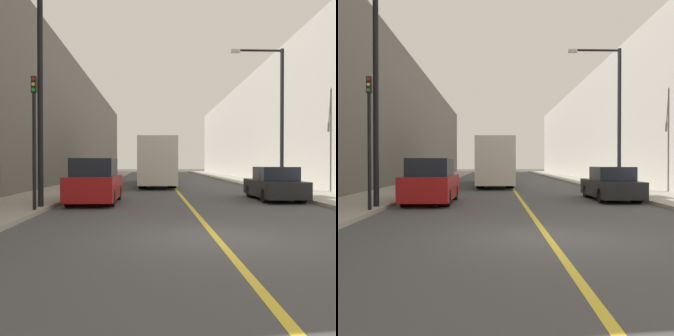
% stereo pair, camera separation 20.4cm
% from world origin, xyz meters
% --- Properties ---
extents(ground_plane, '(200.00, 200.00, 0.00)m').
position_xyz_m(ground_plane, '(0.00, 0.00, 0.00)').
color(ground_plane, '#474749').
extents(sidewalk_left, '(3.13, 72.00, 0.14)m').
position_xyz_m(sidewalk_left, '(-6.78, 30.00, 0.07)').
color(sidewalk_left, '#9E998E').
rests_on(sidewalk_left, ground).
extents(sidewalk_right, '(3.13, 72.00, 0.14)m').
position_xyz_m(sidewalk_right, '(6.78, 30.00, 0.07)').
color(sidewalk_right, '#9E998E').
rests_on(sidewalk_right, ground).
extents(building_row_left, '(4.00, 72.00, 10.87)m').
position_xyz_m(building_row_left, '(-10.35, 30.00, 5.43)').
color(building_row_left, '#66605B').
rests_on(building_row_left, ground).
extents(building_row_right, '(4.00, 72.00, 10.65)m').
position_xyz_m(building_row_right, '(10.35, 30.00, 5.32)').
color(building_row_right, gray).
rests_on(building_row_right, ground).
extents(road_center_line, '(0.16, 72.00, 0.01)m').
position_xyz_m(road_center_line, '(0.00, 30.00, 0.00)').
color(road_center_line, gold).
rests_on(road_center_line, ground).
extents(bus, '(2.52, 12.94, 3.41)m').
position_xyz_m(bus, '(-1.18, 21.56, 1.82)').
color(bus, silver).
rests_on(bus, ground).
extents(parked_suv_left, '(1.90, 4.62, 1.90)m').
position_xyz_m(parked_suv_left, '(-3.90, 7.79, 0.88)').
color(parked_suv_left, maroon).
rests_on(parked_suv_left, ground).
extents(car_right_near, '(1.84, 4.38, 1.53)m').
position_xyz_m(car_right_near, '(4.13, 8.93, 0.69)').
color(car_right_near, black).
rests_on(car_right_near, ground).
extents(street_lamp_left, '(2.91, 0.24, 7.85)m').
position_xyz_m(street_lamp_left, '(-5.25, 5.41, 4.64)').
color(street_lamp_left, black).
rests_on(street_lamp_left, sidewalk_left).
extents(street_lamp_right, '(2.91, 0.24, 7.73)m').
position_xyz_m(street_lamp_right, '(5.25, 12.07, 4.58)').
color(street_lamp_right, black).
rests_on(street_lamp_right, sidewalk_right).
extents(traffic_light, '(0.16, 0.18, 4.45)m').
position_xyz_m(traffic_light, '(-5.41, 4.33, 2.56)').
color(traffic_light, black).
rests_on(traffic_light, sidewalk_left).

